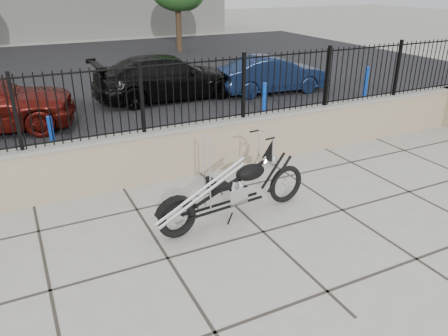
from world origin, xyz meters
The scene contains 10 objects.
ground_plane centered at (0.00, 0.00, 0.00)m, with size 90.00×90.00×0.00m, color #99968E.
parking_lot centered at (0.00, 12.50, 0.00)m, with size 30.00×30.00×0.00m, color black.
retaining_wall centered at (0.00, 2.50, 0.48)m, with size 14.00×0.36×0.96m, color gray.
iron_fence centered at (0.00, 2.50, 1.56)m, with size 14.00×0.08×1.20m, color black.
chopper_motorcycle centered at (-0.23, 0.55, 0.75)m, with size 2.51×0.44×1.51m, color black, non-canonical shape.
car_black centered at (1.40, 8.03, 0.67)m, with size 1.87×4.59×1.33m, color black.
car_blue centered at (4.71, 7.28, 0.59)m, with size 1.25×3.57×1.18m, color #0F1C3A.
bollard_a centered at (-2.41, 4.53, 0.44)m, with size 0.11×0.11×0.88m, color #0C45B5.
bollard_b centered at (3.02, 5.01, 0.47)m, with size 0.11×0.11×0.93m, color #0C28BC.
bollard_c centered at (6.79, 5.25, 0.50)m, with size 0.12×0.12×1.00m, color #0D29C9.
Camera 1 is at (-2.99, -4.73, 3.48)m, focal length 35.00 mm.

